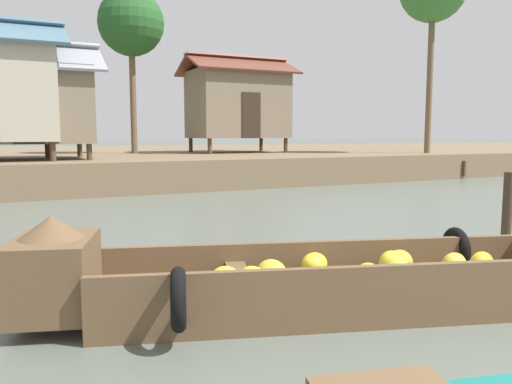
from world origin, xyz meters
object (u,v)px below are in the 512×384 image
(banana_boat, at_px, (342,275))
(stilt_house_mid_right, at_px, (25,103))
(mooring_post, at_px, (507,212))
(stilt_house_right, at_px, (237,103))
(palm_tree_near, at_px, (131,24))
(fishing_skiff_distant, at_px, (405,168))

(banana_boat, distance_m, stilt_house_mid_right, 13.18)
(banana_boat, bearing_deg, stilt_house_mid_right, 100.48)
(mooring_post, bearing_deg, banana_boat, -164.50)
(stilt_house_right, relative_size, palm_tree_near, 0.71)
(fishing_skiff_distant, distance_m, stilt_house_right, 7.56)
(fishing_skiff_distant, relative_size, mooring_post, 4.38)
(stilt_house_mid_right, distance_m, stilt_house_right, 8.66)
(stilt_house_mid_right, bearing_deg, stilt_house_right, 19.42)
(stilt_house_mid_right, height_order, palm_tree_near, palm_tree_near)
(banana_boat, relative_size, stilt_house_mid_right, 1.37)
(stilt_house_right, bearing_deg, banana_boat, -110.34)
(stilt_house_mid_right, relative_size, stilt_house_right, 0.97)
(fishing_skiff_distant, bearing_deg, stilt_house_right, 152.16)
(fishing_skiff_distant, relative_size, palm_tree_near, 0.80)
(palm_tree_near, height_order, mooring_post, palm_tree_near)
(banana_boat, height_order, palm_tree_near, palm_tree_near)
(stilt_house_right, distance_m, palm_tree_near, 5.17)
(fishing_skiff_distant, relative_size, stilt_house_mid_right, 1.16)
(banana_boat, xyz_separation_m, fishing_skiff_distant, (12.04, 12.34, -0.06))
(fishing_skiff_distant, relative_size, stilt_house_right, 1.13)
(palm_tree_near, distance_m, mooring_post, 16.26)
(fishing_skiff_distant, distance_m, stilt_house_mid_right, 14.59)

